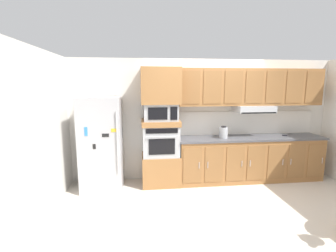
# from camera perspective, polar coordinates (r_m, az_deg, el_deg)

# --- Properties ---
(ground_plane) EXTENTS (9.60, 9.60, 0.00)m
(ground_plane) POSITION_cam_1_polar(r_m,az_deg,el_deg) (4.61, 11.36, -16.03)
(ground_plane) COLOR beige
(back_kitchen_wall) EXTENTS (6.20, 0.12, 2.50)m
(back_kitchen_wall) POSITION_cam_1_polar(r_m,az_deg,el_deg) (5.27, 8.11, 1.59)
(back_kitchen_wall) COLOR silver
(back_kitchen_wall) RESTS_ON ground
(side_panel_left) EXTENTS (0.12, 7.10, 2.50)m
(side_panel_left) POSITION_cam_1_polar(r_m,az_deg,el_deg) (4.26, -26.60, -1.29)
(side_panel_left) COLOR silver
(side_panel_left) RESTS_ON ground
(refrigerator) EXTENTS (0.76, 0.73, 1.76)m
(refrigerator) POSITION_cam_1_polar(r_m,az_deg,el_deg) (4.80, -15.26, -3.96)
(refrigerator) COLOR #ADADB2
(refrigerator) RESTS_ON ground
(oven_base_cabinet) EXTENTS (0.74, 0.62, 0.60)m
(oven_base_cabinet) POSITION_cam_1_polar(r_m,az_deg,el_deg) (5.00, -1.72, -10.02)
(oven_base_cabinet) COLOR #996638
(oven_base_cabinet) RESTS_ON ground
(built_in_oven) EXTENTS (0.70, 0.62, 0.60)m
(built_in_oven) POSITION_cam_1_polar(r_m,az_deg,el_deg) (4.83, -1.75, -3.31)
(built_in_oven) COLOR #A8AAAF
(built_in_oven) RESTS_ON oven_base_cabinet
(appliance_mid_shelf) EXTENTS (0.74, 0.62, 0.10)m
(appliance_mid_shelf) POSITION_cam_1_polar(r_m,az_deg,el_deg) (4.76, -1.77, 0.80)
(appliance_mid_shelf) COLOR #996638
(appliance_mid_shelf) RESTS_ON built_in_oven
(microwave) EXTENTS (0.64, 0.54, 0.32)m
(microwave) POSITION_cam_1_polar(r_m,az_deg,el_deg) (4.73, -1.78, 3.31)
(microwave) COLOR #A8AAAF
(microwave) RESTS_ON appliance_mid_shelf
(appliance_upper_cabinet) EXTENTS (0.74, 0.62, 0.68)m
(appliance_upper_cabinet) POSITION_cam_1_polar(r_m,az_deg,el_deg) (4.70, -1.82, 9.38)
(appliance_upper_cabinet) COLOR #996638
(appliance_upper_cabinet) RESTS_ON microwave
(lower_cabinet_run) EXTENTS (2.99, 0.63, 0.88)m
(lower_cabinet_run) POSITION_cam_1_polar(r_m,az_deg,el_deg) (5.43, 18.47, -7.36)
(lower_cabinet_run) COLOR #996638
(lower_cabinet_run) RESTS_ON ground
(countertop_slab) EXTENTS (3.03, 0.64, 0.04)m
(countertop_slab) POSITION_cam_1_polar(r_m,az_deg,el_deg) (5.32, 18.72, -2.60)
(countertop_slab) COLOR #4C4C51
(countertop_slab) RESTS_ON lower_cabinet_run
(backsplash_panel) EXTENTS (3.03, 0.02, 0.50)m
(backsplash_panel) POSITION_cam_1_polar(r_m,az_deg,el_deg) (5.53, 17.61, 0.76)
(backsplash_panel) COLOR silver
(backsplash_panel) RESTS_ON countertop_slab
(upper_cabinet_with_hood) EXTENTS (2.99, 0.48, 0.88)m
(upper_cabinet_with_hood) POSITION_cam_1_polar(r_m,az_deg,el_deg) (5.32, 18.79, 8.29)
(upper_cabinet_with_hood) COLOR #996638
(upper_cabinet_with_hood) RESTS_ON backsplash_panel
(screwdriver) EXTENTS (0.15, 0.16, 0.03)m
(screwdriver) POSITION_cam_1_polar(r_m,az_deg,el_deg) (5.67, 25.64, -1.95)
(screwdriver) COLOR black
(screwdriver) RESTS_ON countertop_slab
(electric_kettle) EXTENTS (0.17, 0.17, 0.24)m
(electric_kettle) POSITION_cam_1_polar(r_m,az_deg,el_deg) (5.02, 12.84, -1.48)
(electric_kettle) COLOR #A8AAAF
(electric_kettle) RESTS_ON countertop_slab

